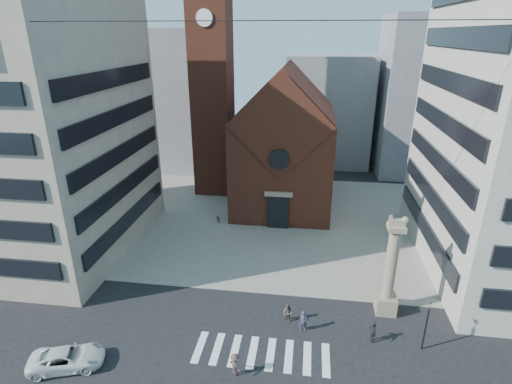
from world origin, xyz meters
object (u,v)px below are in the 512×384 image
pedestrian_2 (373,332)px  scooter_0 (218,219)px  pedestrian_1 (288,313)px  lion_column (390,275)px  white_car (67,358)px  traffic_light (426,324)px  pedestrian_0 (303,321)px

pedestrian_2 → scooter_0: size_ratio=1.09×
pedestrian_1 → pedestrian_2: (6.35, -1.36, 0.03)m
lion_column → scooter_0: bearing=140.1°
lion_column → pedestrian_1: 8.61m
white_car → scooter_0: white_car is taller
traffic_light → scooter_0: size_ratio=2.75×
scooter_0 → white_car: bearing=-124.4°
pedestrian_2 → scooter_0: 24.10m
lion_column → pedestrian_2: lion_column is taller
pedestrian_1 → pedestrian_0: bearing=4.0°
pedestrian_0 → traffic_light: bearing=-2.3°
scooter_0 → pedestrian_0: bearing=-80.7°
lion_column → traffic_light: lion_column is taller
lion_column → scooter_0: size_ratio=5.54×
traffic_light → pedestrian_1: bearing=170.6°
traffic_light → pedestrian_1: 10.08m
lion_column → pedestrian_2: size_ratio=5.10×
lion_column → scooter_0: 22.74m
white_car → pedestrian_0: pedestrian_0 is taller
white_car → pedestrian_1: size_ratio=3.01×
lion_column → pedestrian_0: (-6.60, -3.19, -2.60)m
pedestrian_1 → white_car: bearing=-118.4°
traffic_light → white_car: size_ratio=0.87×
traffic_light → pedestrian_1: size_ratio=2.63×
pedestrian_0 → white_car: bearing=-156.8°
pedestrian_1 → lion_column: bearing=54.1°
lion_column → traffic_light: (1.99, -4.00, -1.17)m
lion_column → pedestrian_0: lion_column is taller
pedestrian_1 → scooter_0: (-9.45, 16.83, -0.36)m
scooter_0 → pedestrian_2: bearing=-70.9°
white_car → pedestrian_2: (20.97, 5.27, 0.17)m
traffic_light → white_car: bearing=-168.4°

